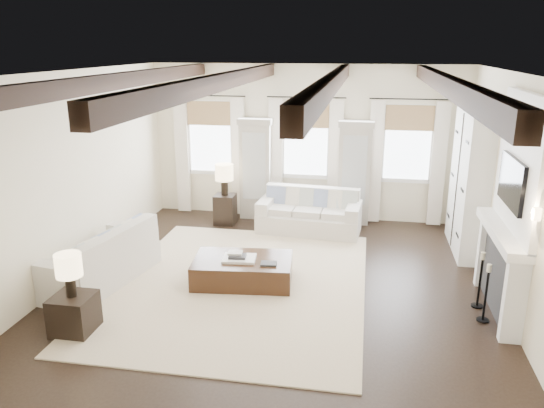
% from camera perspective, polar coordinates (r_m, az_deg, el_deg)
% --- Properties ---
extents(ground, '(7.50, 7.50, 0.00)m').
position_cam_1_polar(ground, '(8.05, 0.32, -9.49)').
color(ground, black).
rests_on(ground, ground).
extents(room_shell, '(6.54, 7.54, 3.22)m').
position_cam_1_polar(room_shell, '(8.20, 6.61, 4.88)').
color(room_shell, white).
rests_on(room_shell, ground).
extents(area_rug, '(3.82, 4.82, 0.02)m').
position_cam_1_polar(area_rug, '(8.31, -3.49, -8.59)').
color(area_rug, beige).
rests_on(area_rug, ground).
extents(sofa_back, '(2.04, 1.04, 0.85)m').
position_cam_1_polar(sofa_back, '(10.49, 4.07, -1.12)').
color(sofa_back, silver).
rests_on(sofa_back, ground).
extents(sofa_left, '(1.27, 2.17, 0.87)m').
position_cam_1_polar(sofa_left, '(8.64, -17.74, -5.86)').
color(sofa_left, silver).
rests_on(sofa_left, ground).
extents(ottoman, '(1.59, 1.09, 0.39)m').
position_cam_1_polar(ottoman, '(8.30, -3.15, -7.18)').
color(ottoman, black).
rests_on(ottoman, ground).
extents(tray, '(0.54, 0.43, 0.04)m').
position_cam_1_polar(tray, '(8.19, -3.55, -5.87)').
color(tray, white).
rests_on(tray, ottoman).
extents(book_lower, '(0.28, 0.23, 0.04)m').
position_cam_1_polar(book_lower, '(8.17, -3.74, -5.62)').
color(book_lower, '#262628').
rests_on(book_lower, tray).
extents(book_upper, '(0.24, 0.19, 0.03)m').
position_cam_1_polar(book_upper, '(8.21, -4.00, -5.26)').
color(book_upper, beige).
rests_on(book_upper, book_lower).
extents(book_loose, '(0.26, 0.20, 0.03)m').
position_cam_1_polar(book_loose, '(8.00, -0.36, -6.44)').
color(book_loose, '#262628').
rests_on(book_loose, ottoman).
extents(side_table_front, '(0.51, 0.51, 0.51)m').
position_cam_1_polar(side_table_front, '(7.39, -20.51, -11.01)').
color(side_table_front, black).
rests_on(side_table_front, ground).
extents(lamp_front, '(0.33, 0.33, 0.57)m').
position_cam_1_polar(lamp_front, '(7.12, -21.03, -6.42)').
color(lamp_front, black).
rests_on(lamp_front, side_table_front).
extents(side_table_back, '(0.41, 0.41, 0.62)m').
position_cam_1_polar(side_table_back, '(10.97, -5.06, -0.55)').
color(side_table_back, black).
rests_on(side_table_back, ground).
extents(lamp_back, '(0.37, 0.37, 0.64)m').
position_cam_1_polar(lamp_back, '(10.77, -5.16, 3.22)').
color(lamp_back, black).
rests_on(lamp_back, side_table_back).
extents(candlestick_near, '(0.17, 0.17, 0.82)m').
position_cam_1_polar(candlestick_near, '(7.69, 21.98, -9.34)').
color(candlestick_near, black).
rests_on(candlestick_near, ground).
extents(candlestick_far, '(0.17, 0.17, 0.83)m').
position_cam_1_polar(candlestick_far, '(8.05, 21.43, -8.05)').
color(candlestick_far, black).
rests_on(candlestick_far, ground).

